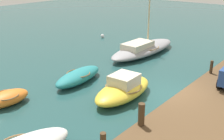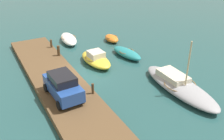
% 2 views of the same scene
% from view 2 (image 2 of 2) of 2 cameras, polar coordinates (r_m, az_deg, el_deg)
% --- Properties ---
extents(ground_plane, '(84.00, 84.00, 0.00)m').
position_cam_2_polar(ground_plane, '(22.61, -6.01, -1.24)').
color(ground_plane, '#234C4C').
extents(dock_platform, '(19.91, 3.78, 0.50)m').
position_cam_2_polar(dock_platform, '(21.78, -12.22, -2.17)').
color(dock_platform, brown).
rests_on(dock_platform, ground_plane).
extents(sailboat_grey, '(7.82, 2.51, 4.33)m').
position_cam_2_polar(sailboat_grey, '(20.78, 14.55, -3.26)').
color(sailboat_grey, '#939399').
rests_on(sailboat_grey, ground_plane).
extents(motorboat_yellow, '(4.44, 2.17, 1.31)m').
position_cam_2_polar(motorboat_yellow, '(24.42, -3.58, 2.44)').
color(motorboat_yellow, gold).
rests_on(motorboat_yellow, ground_plane).
extents(rowboat_white, '(4.29, 2.09, 0.78)m').
position_cam_2_polar(rowboat_white, '(30.11, -9.54, 6.78)').
color(rowboat_white, white).
rests_on(rowboat_white, ground_plane).
extents(dinghy_orange, '(2.48, 1.47, 0.72)m').
position_cam_2_polar(dinghy_orange, '(29.94, -0.08, 6.99)').
color(dinghy_orange, orange).
rests_on(dinghy_orange, ground_plane).
extents(rowboat_teal, '(4.08, 1.92, 0.76)m').
position_cam_2_polar(rowboat_teal, '(26.01, 3.28, 3.76)').
color(rowboat_teal, teal).
rests_on(rowboat_teal, ground_plane).
extents(mooring_post_west, '(0.22, 0.22, 0.82)m').
position_cam_2_polar(mooring_post_west, '(27.67, -13.27, 5.71)').
color(mooring_post_west, '#47331E').
rests_on(mooring_post_west, dock_platform).
extents(mooring_post_mid_west, '(0.28, 0.28, 1.00)m').
position_cam_2_polar(mooring_post_mid_west, '(25.46, -11.71, 4.19)').
color(mooring_post_mid_west, '#47331E').
rests_on(mooring_post_mid_west, dock_platform).
extents(mooring_post_mid_east, '(0.19, 0.19, 0.82)m').
position_cam_2_polar(mooring_post_mid_east, '(18.90, -4.26, -4.11)').
color(mooring_post_mid_east, '#47331E').
rests_on(mooring_post_mid_east, dock_platform).
extents(parked_car, '(3.88, 2.06, 1.80)m').
position_cam_2_polar(parked_car, '(18.54, -10.80, -3.39)').
color(parked_car, '#234793').
rests_on(parked_car, dock_platform).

